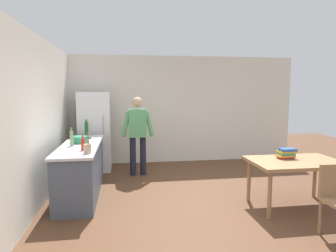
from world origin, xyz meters
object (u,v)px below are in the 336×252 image
bottle_wine_green (87,129)px  cooking_pot (80,140)px  utensil_jar (87,148)px  book_stack (286,153)px  bottle_vinegar_tall (72,138)px  refrigerator (95,132)px  bottle_sauce_red (83,144)px  dining_table (295,165)px  person (138,131)px

bottle_wine_green → cooking_pot: bearing=-90.9°
utensil_jar → book_stack: utensil_jar is taller
bottle_vinegar_tall → book_stack: (3.45, -0.80, -0.20)m
refrigerator → bottle_sauce_red: refrigerator is taller
bottle_vinegar_tall → bottle_sauce_red: bottle_vinegar_tall is taller
bottle_vinegar_tall → book_stack: 3.55m
book_stack → utensil_jar: bearing=177.1°
bottle_wine_green → book_stack: (3.35, -1.97, -0.21)m
cooking_pot → bottle_sauce_red: bottle_sauce_red is taller
bottle_vinegar_tall → bottle_wine_green: (0.10, 1.17, 0.01)m
dining_table → bottle_wine_green: bottle_wine_green is taller
person → dining_table: (2.35, -2.15, -0.31)m
person → cooking_pot: bearing=-139.9°
utensil_jar → book_stack: 3.12m
person → bottle_sauce_red: size_ratio=7.08×
cooking_pot → bottle_wine_green: size_ratio=1.18×
refrigerator → book_stack: refrigerator is taller
person → bottle_wine_green: bearing=-179.0°
bottle_sauce_red → dining_table: bearing=-9.6°
person → book_stack: (2.28, -1.99, -0.15)m
bottle_sauce_red → utensil_jar: bearing=-68.6°
cooking_pot → dining_table: bearing=-19.9°
cooking_pot → utensil_jar: size_ratio=1.25×
refrigerator → person: (0.95, -0.55, 0.08)m
bottle_sauce_red → book_stack: bottle_sauce_red is taller
dining_table → book_stack: size_ratio=4.67×
bottle_sauce_red → bottle_wine_green: bearing=94.8°
bottle_vinegar_tall → bottle_wine_green: 1.18m
bottle_vinegar_tall → refrigerator: bearing=82.9°
cooking_pot → book_stack: 3.53m
dining_table → cooking_pot: cooking_pot is taller
person → cooking_pot: (-1.08, -0.91, -0.02)m
refrigerator → bottle_wine_green: size_ratio=5.29×
person → dining_table: bearing=-42.4°
refrigerator → utensil_jar: refrigerator is taller
refrigerator → cooking_pot: bearing=-95.0°
dining_table → bottle_sauce_red: size_ratio=5.83×
utensil_jar → bottle_wine_green: 1.83m
bottle_sauce_red → bottle_vinegar_tall: bearing=120.8°
refrigerator → bottle_vinegar_tall: size_ratio=5.62×
refrigerator → utensil_jar: 2.39m
refrigerator → bottle_sauce_red: (0.02, -2.14, 0.10)m
bottle_wine_green → dining_table: bearing=-31.9°
person → bottle_vinegar_tall: bearing=-134.4°
utensil_jar → bottle_wine_green: (-0.23, 1.82, 0.07)m
person → cooking_pot: 1.41m
refrigerator → bottle_sauce_red: size_ratio=7.50×
bottle_wine_green → bottle_sauce_red: bearing=-85.2°
utensil_jar → bottle_wine_green: bottle_wine_green is taller
dining_table → utensil_jar: (-3.19, 0.31, 0.31)m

